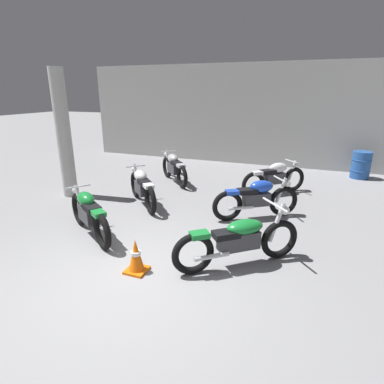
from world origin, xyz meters
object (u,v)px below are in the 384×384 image
motorcycle_left_row_2 (174,167)px  motorcycle_right_row_0 (239,239)px  motorcycle_left_row_1 (142,187)px  traffic_cone (136,256)px  motorcycle_left_row_0 (89,213)px  motorcycle_right_row_2 (275,177)px  oil_drum (361,165)px  support_pillar (64,135)px  motorcycle_right_row_1 (257,198)px

motorcycle_left_row_2 → motorcycle_right_row_0: (2.91, -3.95, -0.01)m
motorcycle_left_row_1 → traffic_cone: bearing=-62.1°
motorcycle_right_row_0 → traffic_cone: size_ratio=3.21×
motorcycle_left_row_0 → motorcycle_left_row_2: (-0.00, 3.91, 0.00)m
motorcycle_right_row_2 → oil_drum: motorcycle_right_row_2 is taller
support_pillar → motorcycle_left_row_2: support_pillar is taller
motorcycle_left_row_1 → motorcycle_right_row_0: bearing=-33.8°
motorcycle_right_row_1 → traffic_cone: bearing=-115.4°
support_pillar → motorcycle_right_row_0: size_ratio=1.85×
oil_drum → motorcycle_left_row_1: bearing=-138.3°
support_pillar → oil_drum: size_ratio=3.76×
motorcycle_right_row_0 → motorcycle_right_row_2: 3.90m
motorcycle_left_row_2 → oil_drum: (5.30, 2.56, -0.03)m
support_pillar → motorcycle_left_row_2: size_ratio=2.16×
motorcycle_right_row_0 → motorcycle_right_row_1: bearing=92.5°
motorcycle_right_row_0 → motorcycle_left_row_2: bearing=126.3°
motorcycle_right_row_0 → motorcycle_left_row_1: bearing=146.2°
support_pillar → traffic_cone: 4.58m
oil_drum → motorcycle_right_row_0: bearing=-110.2°
motorcycle_right_row_2 → oil_drum: size_ratio=1.78×
oil_drum → motorcycle_right_row_1: bearing=-119.0°
motorcycle_right_row_1 → support_pillar: bearing=-177.5°
motorcycle_left_row_2 → motorcycle_left_row_0: bearing=-89.9°
support_pillar → motorcycle_left_row_2: bearing=45.9°
oil_drum → traffic_cone: size_ratio=1.57×
support_pillar → motorcycle_right_row_2: support_pillar is taller
traffic_cone → motorcycle_left_row_1: bearing=117.9°
support_pillar → motorcycle_left_row_1: support_pillar is taller
motorcycle_right_row_2 → traffic_cone: (-1.47, -4.64, -0.20)m
motorcycle_left_row_2 → motorcycle_right_row_2: same height
motorcycle_left_row_2 → motorcycle_right_row_1: (2.82, -1.91, 0.00)m
motorcycle_left_row_0 → oil_drum: bearing=50.7°
motorcycle_right_row_1 → motorcycle_right_row_2: (0.15, 1.86, 0.00)m
oil_drum → traffic_cone: oil_drum is taller
motorcycle_left_row_1 → oil_drum: motorcycle_left_row_1 is taller
motorcycle_left_row_2 → traffic_cone: 4.93m
motorcycle_left_row_2 → motorcycle_right_row_0: size_ratio=0.86×
support_pillar → motorcycle_right_row_2: bearing=22.4°
support_pillar → motorcycle_right_row_1: support_pillar is taller
motorcycle_left_row_2 → motorcycle_right_row_1: size_ratio=0.88×
motorcycle_left_row_1 → motorcycle_right_row_1: same height
motorcycle_left_row_0 → traffic_cone: bearing=-27.9°
motorcycle_right_row_0 → oil_drum: bearing=69.8°
support_pillar → motorcycle_left_row_1: 2.44m
motorcycle_left_row_1 → traffic_cone: motorcycle_left_row_1 is taller
oil_drum → traffic_cone: 8.20m
traffic_cone → motorcycle_right_row_2: bearing=72.4°
motorcycle_left_row_0 → motorcycle_right_row_1: same height
motorcycle_left_row_1 → motorcycle_right_row_0: size_ratio=0.86×
motorcycle_right_row_1 → oil_drum: 5.11m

